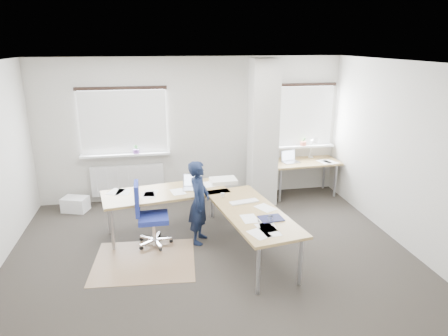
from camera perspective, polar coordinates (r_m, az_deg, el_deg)
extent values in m
plane|color=#2A2622|center=(6.11, -1.81, -12.44)|extent=(6.00, 6.00, 0.00)
cube|color=#B8B4A7|center=(7.95, -4.61, 5.50)|extent=(6.00, 0.04, 2.80)
cube|color=#B8B4A7|center=(3.29, 4.63, -12.77)|extent=(6.00, 0.04, 2.80)
cube|color=#B8B4A7|center=(6.66, 24.53, 1.55)|extent=(0.04, 5.00, 2.80)
cube|color=white|center=(5.30, -2.11, 14.78)|extent=(6.00, 5.00, 0.04)
cube|color=#B8B4A7|center=(7.66, 5.57, 4.94)|extent=(0.50, 0.50, 2.78)
cube|color=white|center=(7.86, -14.15, 6.38)|extent=(1.60, 0.04, 1.20)
cube|color=white|center=(7.82, -14.16, 6.32)|extent=(1.60, 0.02, 1.20)
cube|color=white|center=(7.93, -13.84, 1.89)|extent=(1.70, 0.20, 0.04)
cube|color=white|center=(8.42, 11.27, 7.29)|extent=(1.20, 0.04, 1.20)
cube|color=white|center=(8.38, 11.37, 7.24)|extent=(1.20, 0.02, 1.20)
cube|color=white|center=(8.49, 11.19, 3.08)|extent=(1.30, 0.20, 0.04)
cube|color=white|center=(8.11, -13.56, -1.68)|extent=(1.40, 0.10, 0.60)
cylinder|color=#683B82|center=(7.89, -12.43, 2.35)|extent=(0.12, 0.12, 0.08)
imported|color=#2C6A2A|center=(7.88, -12.45, 2.65)|extent=(0.09, 0.06, 0.17)
cylinder|color=#B45A45|center=(8.45, 11.26, 3.44)|extent=(0.12, 0.12, 0.08)
imported|color=#2C6A2A|center=(8.44, 11.28, 3.72)|extent=(0.09, 0.07, 0.17)
cube|color=#856648|center=(6.09, -11.30, -12.89)|extent=(1.54, 1.33, 0.01)
cube|color=white|center=(8.05, -20.46, -4.86)|extent=(0.53, 0.44, 0.27)
cube|color=olive|center=(6.59, -8.38, -3.50)|extent=(2.11, 1.14, 0.04)
cube|color=olive|center=(5.81, 3.93, -6.30)|extent=(1.14, 2.11, 0.04)
cylinder|color=#9D9CA1|center=(6.35, -15.68, -8.41)|extent=(0.05, 0.05, 0.69)
cylinder|color=#9D9CA1|center=(6.90, -16.15, -6.32)|extent=(0.05, 0.05, 0.69)
cylinder|color=#9D9CA1|center=(7.21, -1.74, -4.53)|extent=(0.05, 0.05, 0.69)
cylinder|color=#9D9CA1|center=(5.15, 4.91, -14.31)|extent=(0.05, 0.05, 0.69)
cylinder|color=#9D9CA1|center=(5.40, 10.84, -12.94)|extent=(0.05, 0.05, 0.69)
cylinder|color=#9D9CA1|center=(6.82, 3.08, -5.87)|extent=(0.05, 0.05, 0.69)
cube|color=#B7B7BC|center=(6.63, -4.49, -2.95)|extent=(0.36, 0.27, 0.01)
cube|color=#B7B7BC|center=(6.70, -4.48, -1.70)|extent=(0.33, 0.09, 0.22)
cube|color=silver|center=(6.70, -4.48, -1.70)|extent=(0.29, 0.07, 0.19)
cube|color=white|center=(6.08, 2.88, -4.85)|extent=(0.46, 0.22, 0.02)
cube|color=#15173B|center=(5.57, 6.73, -7.16)|extent=(0.34, 0.27, 0.01)
cube|color=white|center=(6.90, -0.11, -1.82)|extent=(0.46, 0.34, 0.07)
imported|color=white|center=(6.27, -0.20, -3.91)|extent=(0.08, 0.08, 0.07)
cylinder|color=silver|center=(5.43, 6.64, -7.34)|extent=(0.07, 0.07, 0.10)
cube|color=olive|center=(8.32, 11.38, 0.84)|extent=(1.44, 0.78, 0.04)
cylinder|color=#9D9CA1|center=(7.98, 8.04, -2.45)|extent=(0.05, 0.05, 0.69)
cylinder|color=#9D9CA1|center=(8.48, 15.62, -1.73)|extent=(0.05, 0.05, 0.69)
cylinder|color=#9D9CA1|center=(8.42, 6.81, -1.32)|extent=(0.05, 0.05, 0.69)
cylinder|color=#9D9CA1|center=(8.90, 14.09, -0.71)|extent=(0.05, 0.05, 0.69)
cube|color=#B7B7BC|center=(8.17, 9.54, 0.84)|extent=(0.38, 0.30, 0.01)
cube|color=#B7B7BC|center=(8.23, 9.14, 1.80)|extent=(0.33, 0.12, 0.22)
cube|color=silver|center=(8.23, 9.14, 1.80)|extent=(0.29, 0.10, 0.19)
cylinder|color=white|center=(8.59, 12.26, 1.54)|extent=(0.10, 0.10, 0.02)
cylinder|color=white|center=(8.55, 12.35, 2.76)|extent=(0.02, 0.16, 0.38)
cylinder|color=white|center=(8.39, 12.75, 4.01)|extent=(0.02, 0.29, 0.13)
cone|color=white|center=(8.27, 13.11, 3.64)|extent=(0.14, 0.16, 0.17)
cube|color=navy|center=(6.32, -10.06, -7.03)|extent=(0.46, 0.46, 0.08)
cube|color=navy|center=(6.19, -12.33, -4.31)|extent=(0.06, 0.40, 0.50)
cylinder|color=silver|center=(6.40, -9.97, -8.56)|extent=(0.06, 0.06, 0.34)
cylinder|color=black|center=(6.51, -7.56, -10.27)|extent=(0.06, 0.03, 0.06)
cylinder|color=black|center=(6.72, -9.22, -9.40)|extent=(0.05, 0.07, 0.06)
cylinder|color=black|center=(6.64, -11.71, -9.89)|extent=(0.07, 0.06, 0.06)
cylinder|color=black|center=(6.37, -11.73, -11.14)|extent=(0.07, 0.06, 0.06)
cylinder|color=black|center=(6.29, -9.07, -11.40)|extent=(0.05, 0.07, 0.06)
imported|color=black|center=(6.25, -3.58, -4.91)|extent=(0.47, 0.57, 1.34)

